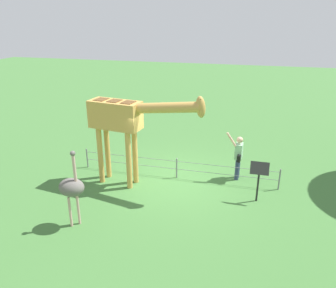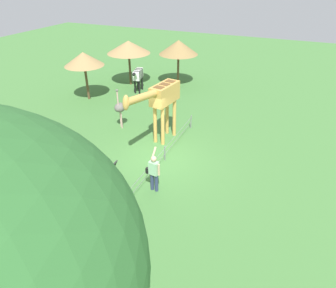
{
  "view_description": "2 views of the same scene",
  "coord_description": "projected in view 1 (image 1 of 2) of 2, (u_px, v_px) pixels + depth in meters",
  "views": [
    {
      "loc": [
        2.39,
        -10.22,
        5.48
      ],
      "look_at": [
        -0.21,
        -0.18,
        1.43
      ],
      "focal_mm": 35.62,
      "sensor_mm": 36.0,
      "label": 1
    },
    {
      "loc": [
        10.49,
        4.94,
        7.64
      ],
      "look_at": [
        0.9,
        0.79,
        1.48
      ],
      "focal_mm": 32.22,
      "sensor_mm": 36.0,
      "label": 2
    }
  ],
  "objects": [
    {
      "name": "giraffe",
      "position": [
        125.0,
        120.0,
        10.73
      ],
      "size": [
        3.93,
        1.05,
        3.33
      ],
      "color": "gold",
      "rests_on": "ground_plane"
    },
    {
      "name": "wire_fence",
      "position": [
        177.0,
        167.0,
        11.84
      ],
      "size": [
        7.05,
        0.05,
        0.75
      ],
      "color": "slate",
      "rests_on": "ground_plane"
    },
    {
      "name": "ostrich",
      "position": [
        72.0,
        188.0,
        8.87
      ],
      "size": [
        0.7,
        0.56,
        2.25
      ],
      "color": "#CC9E93",
      "rests_on": "ground_plane"
    },
    {
      "name": "ground_plane",
      "position": [
        175.0,
        180.0,
        11.77
      ],
      "size": [
        60.0,
        60.0,
        0.0
      ],
      "primitive_type": "plane",
      "color": "#427538"
    },
    {
      "name": "info_sign",
      "position": [
        259.0,
        174.0,
        10.15
      ],
      "size": [
        0.56,
        0.21,
        1.32
      ],
      "color": "black",
      "rests_on": "ground_plane"
    },
    {
      "name": "visitor",
      "position": [
        238.0,
        155.0,
        11.59
      ],
      "size": [
        0.61,
        0.59,
        1.75
      ],
      "color": "navy",
      "rests_on": "ground_plane"
    }
  ]
}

